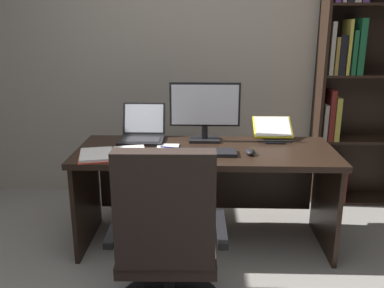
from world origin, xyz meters
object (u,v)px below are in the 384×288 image
Objects in this scene: desk at (205,172)px; laptop at (142,133)px; keyboard at (205,152)px; pen at (170,147)px; monitor at (205,111)px; open_binder at (113,154)px; office_chair at (167,251)px; reading_stand_with_book at (273,129)px; bookshelf at (356,77)px; computer_mouse at (250,152)px; notepad at (167,149)px.

laptop is at bearing 162.10° from desk.
pen is at bearing 156.55° from keyboard.
pen reaches higher than desk.
monitor is 1.04× the size of open_binder.
office_chair is 3.54× the size of reading_stand_with_book.
bookshelf is 5.37× the size of keyboard.
desk is at bearing -87.00° from monitor.
monitor reaches higher than office_chair.
keyboard is at bearing 74.34° from office_chair.
monitor is at bearing 44.05° from pen.
computer_mouse is at bearing -47.56° from monitor.
notepad is at bearing -159.41° from reading_stand_with_book.
monitor is 1.50× the size of laptop.
bookshelf is 1.76m from pen.
bookshelf reaches higher than keyboard.
desk is at bearing 19.71° from pen.
open_binder is at bearing 119.89° from office_chair.
monitor is (0.19, 1.05, 0.51)m from office_chair.
bookshelf is at bearing 28.58° from notepad.
office_chair reaches higher than pen.
pen is (-0.53, 0.10, -0.01)m from computer_mouse.
reading_stand_with_book reaches higher than keyboard.
computer_mouse is at bearing -10.39° from notepad.
pen is at bearing -158.90° from reading_stand_with_book.
desk is at bearing 18.31° from notepad.
laptop reaches higher than notepad.
reading_stand_with_book is (-0.77, -0.55, -0.32)m from bookshelf.
computer_mouse is at bearing -24.04° from laptop.
computer_mouse is at bearing 54.95° from office_chair.
open_binder is at bearing -158.44° from desk.
notepad is (-0.25, 0.10, -0.01)m from keyboard.
reading_stand_with_book is at bearing 56.95° from office_chair.
bookshelf reaches higher than notepad.
pen is at bearing 0.00° from notepad.
reading_stand_with_book is (0.69, 1.11, 0.37)m from office_chair.
desk is 4.21× the size of keyboard.
monitor is 0.74m from open_binder.
notepad is at bearing 10.70° from open_binder.
office_chair reaches higher than reading_stand_with_book.
open_binder reaches higher than desk.
monitor is at bearing 132.44° from computer_mouse.
computer_mouse reaches higher than open_binder.
desk is 1.77× the size of office_chair.
open_binder is (-0.60, -0.05, -0.00)m from keyboard.
laptop is 0.97m from reading_stand_with_book.
bookshelf is 21.70× the size of computer_mouse.
desk is 0.33m from pen.
keyboard is at bearing -21.78° from notepad.
monitor reaches higher than desk.
laptop is 0.69× the size of open_binder.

